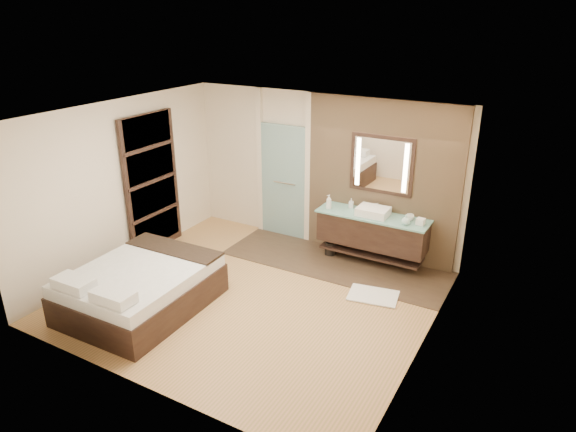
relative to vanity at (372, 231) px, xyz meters
The scene contains 15 objects.
floor 2.29m from the vanity, 119.83° to the right, with size 5.00×5.00×0.00m, color olive.
tile_strip 0.83m from the vanity, 147.54° to the right, with size 3.80×1.30×0.01m, color #39281F.
stone_wall 0.82m from the vanity, 90.00° to the left, with size 2.60×0.08×2.70m, color #9F7D5B.
vanity is the anchor object (origin of this frame).
mirror_unit 1.10m from the vanity, 90.00° to the left, with size 1.06×0.04×0.96m.
frosted_door 1.95m from the vanity, behind, with size 1.10×0.12×2.70m.
shoji_partition 3.82m from the vanity, 159.50° to the right, with size 0.06×1.20×2.40m.
bed 3.76m from the vanity, 128.39° to the right, with size 1.63×2.02×0.77m.
bath_mat 1.26m from the vanity, 66.77° to the right, with size 0.72×0.50×0.02m, color white.
waste_bin 0.85m from the vanity, behind, with size 0.20×0.20×0.25m, color black.
tissue_box 0.85m from the vanity, ahead, with size 0.12×0.12×0.10m, color silver.
soap_bottle_a 0.86m from the vanity, behind, with size 0.09×0.09×0.24m, color silver.
soap_bottle_b 0.59m from the vanity, 165.09° to the left, with size 0.07×0.08×0.16m, color #B2B2B2.
soap_bottle_c 0.70m from the vanity, 13.08° to the right, with size 0.13×0.13×0.17m, color silver.
cup 0.68m from the vanity, ahead, with size 0.12×0.12×0.10m, color white.
Camera 1 is at (3.69, -5.51, 3.98)m, focal length 32.00 mm.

